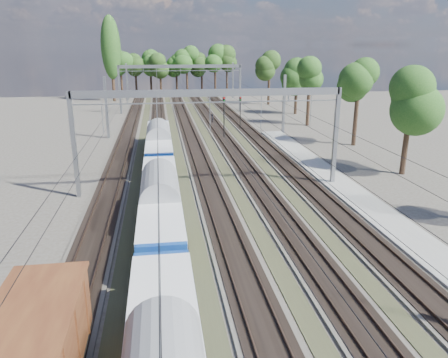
{
  "coord_description": "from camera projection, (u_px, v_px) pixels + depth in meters",
  "views": [
    {
      "loc": [
        -4.3,
        -7.19,
        12.59
      ],
      "look_at": [
        0.36,
        24.23,
        2.8
      ],
      "focal_mm": 35.0,
      "sensor_mm": 36.0,
      "label": 1
    }
  ],
  "objects": [
    {
      "name": "signal_near",
      "position": [
        224.0,
        112.0,
        60.09
      ],
      "size": [
        0.4,
        0.36,
        5.79
      ],
      "rotation": [
        0.0,
        0.0,
        -0.22
      ],
      "color": "black",
      "rests_on": "ground"
    },
    {
      "name": "tree_belt",
      "position": [
        208.0,
        66.0,
        98.46
      ],
      "size": [
        39.72,
        98.76,
        12.05
      ],
      "color": "black",
      "rests_on": "ground"
    },
    {
      "name": "worker",
      "position": [
        212.0,
        119.0,
        72.76
      ],
      "size": [
        0.39,
        0.58,
        1.57
      ],
      "primitive_type": "imported",
      "rotation": [
        0.0,
        0.0,
        1.55
      ],
      "color": "black",
      "rests_on": "ground"
    },
    {
      "name": "signal_far",
      "position": [
        240.0,
        109.0,
        66.57
      ],
      "size": [
        0.34,
        0.31,
        5.04
      ],
      "rotation": [
        0.0,
        0.0,
        -0.22
      ],
      "color": "black",
      "rests_on": "ground"
    },
    {
      "name": "poplar",
      "position": [
        111.0,
        48.0,
        98.21
      ],
      "size": [
        4.4,
        4.4,
        19.04
      ],
      "color": "black",
      "rests_on": "ground"
    },
    {
      "name": "track_bed",
      "position": [
        196.0,
        151.0,
        53.61
      ],
      "size": [
        21.0,
        130.0,
        0.34
      ],
      "color": "#47423A",
      "rests_on": "ground"
    },
    {
      "name": "emu_train",
      "position": [
        160.0,
        196.0,
        30.76
      ],
      "size": [
        2.77,
        58.75,
        4.06
      ],
      "color": "black",
      "rests_on": "ground"
    },
    {
      "name": "platform",
      "position": [
        391.0,
        224.0,
        31.65
      ],
      "size": [
        3.0,
        70.0,
        0.3
      ],
      "primitive_type": "cube",
      "color": "gray",
      "rests_on": "ground"
    },
    {
      "name": "catenary",
      "position": [
        193.0,
        93.0,
        59.07
      ],
      "size": [
        25.65,
        130.0,
        9.0
      ],
      "color": "gray",
      "rests_on": "ground"
    }
  ]
}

